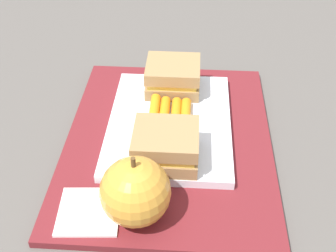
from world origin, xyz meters
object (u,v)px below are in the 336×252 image
object	(u,v)px
sandwich_half_right	(166,146)
apple	(135,192)
food_tray	(170,123)
paper_napkin	(89,211)
carrot_sticks_bundle	(170,116)
sandwich_half_left	(173,76)

from	to	relation	value
sandwich_half_right	apple	bearing A→B (deg)	-18.46
food_tray	paper_napkin	world-z (taller)	food_tray
food_tray	paper_napkin	distance (m)	0.18
food_tray	carrot_sticks_bundle	size ratio (longest dim) A/B	2.95
food_tray	paper_napkin	bearing A→B (deg)	-27.34
food_tray	sandwich_half_left	world-z (taller)	sandwich_half_left
food_tray	sandwich_half_left	distance (m)	0.08
sandwich_half_left	paper_napkin	xyz separation A→B (m)	(0.24, -0.08, -0.03)
food_tray	sandwich_half_right	xyz separation A→B (m)	(0.08, 0.00, 0.03)
carrot_sticks_bundle	apple	size ratio (longest dim) A/B	0.87
carrot_sticks_bundle	apple	bearing A→B (deg)	-9.69
sandwich_half_left	paper_napkin	distance (m)	0.25
carrot_sticks_bundle	apple	distance (m)	0.16
carrot_sticks_bundle	paper_napkin	distance (m)	0.18
sandwich_half_right	sandwich_half_left	bearing A→B (deg)	180.00
sandwich_half_right	paper_napkin	bearing A→B (deg)	-45.25
carrot_sticks_bundle	paper_napkin	size ratio (longest dim) A/B	1.11
food_tray	carrot_sticks_bundle	bearing A→B (deg)	-124.05
sandwich_half_left	sandwich_half_right	world-z (taller)	same
paper_napkin	sandwich_half_left	bearing A→B (deg)	160.84
sandwich_half_right	paper_napkin	distance (m)	0.12
food_tray	carrot_sticks_bundle	distance (m)	0.01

